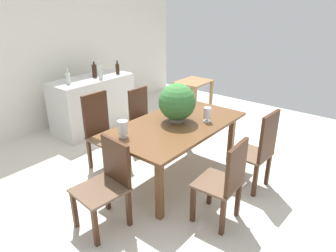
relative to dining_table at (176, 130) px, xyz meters
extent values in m
plane|color=silver|center=(0.00, 0.21, -0.66)|extent=(7.04, 7.04, 0.00)
cube|color=silver|center=(0.00, 2.81, 0.64)|extent=(6.40, 0.10, 2.60)
cube|color=brown|center=(0.00, 0.00, 0.07)|extent=(1.79, 1.01, 0.04)
cube|color=brown|center=(-0.77, -0.38, -0.31)|extent=(0.07, 0.07, 0.71)
cube|color=brown|center=(0.77, -0.38, -0.31)|extent=(0.07, 0.07, 0.71)
cube|color=brown|center=(-0.77, 0.38, -0.31)|extent=(0.07, 0.07, 0.71)
cube|color=brown|center=(0.77, 0.38, -0.31)|extent=(0.07, 0.07, 0.71)
cube|color=#422616|center=(-0.23, -0.66, -0.45)|extent=(0.05, 0.05, 0.42)
cube|color=#422616|center=(-0.59, -0.68, -0.45)|extent=(0.05, 0.05, 0.42)
cube|color=#422616|center=(-0.21, -1.00, -0.45)|extent=(0.05, 0.05, 0.42)
cube|color=#422616|center=(-0.57, -1.02, -0.45)|extent=(0.05, 0.05, 0.42)
cube|color=brown|center=(-0.40, -0.84, -0.23)|extent=(0.45, 0.43, 0.03)
cube|color=#422616|center=(-0.39, -1.02, 0.03)|extent=(0.40, 0.06, 0.49)
cube|color=#422616|center=(0.23, 0.65, -0.45)|extent=(0.05, 0.05, 0.42)
cube|color=#422616|center=(0.56, 0.64, -0.45)|extent=(0.05, 0.05, 0.42)
cube|color=#422616|center=(0.25, 1.04, -0.45)|extent=(0.05, 0.05, 0.42)
cube|color=#422616|center=(0.57, 1.03, -0.45)|extent=(0.05, 0.05, 0.42)
cube|color=brown|center=(0.40, 0.84, -0.23)|extent=(0.42, 0.47, 0.03)
cube|color=#422616|center=(0.41, 1.05, 0.02)|extent=(0.37, 0.05, 0.47)
cube|color=#422616|center=(-0.58, 0.64, -0.45)|extent=(0.05, 0.05, 0.42)
cube|color=#422616|center=(-0.23, 0.63, -0.45)|extent=(0.05, 0.05, 0.42)
cube|color=#422616|center=(-0.57, 1.05, -0.45)|extent=(0.05, 0.05, 0.42)
cube|color=#422616|center=(-0.22, 1.03, -0.45)|extent=(0.05, 0.05, 0.42)
cube|color=brown|center=(-0.40, 0.84, -0.23)|extent=(0.44, 0.49, 0.03)
cube|color=#422616|center=(-0.40, 1.06, 0.08)|extent=(0.39, 0.05, 0.58)
cube|color=#422616|center=(-1.41, 0.21, -0.45)|extent=(0.05, 0.05, 0.42)
cube|color=#422616|center=(-1.45, -0.17, -0.45)|extent=(0.05, 0.05, 0.42)
cube|color=#422616|center=(-1.02, 0.17, -0.45)|extent=(0.05, 0.05, 0.42)
cube|color=#422616|center=(-1.05, -0.21, -0.45)|extent=(0.05, 0.05, 0.42)
cube|color=brown|center=(-1.23, 0.00, -0.23)|extent=(0.51, 0.49, 0.03)
cube|color=#422616|center=(-1.02, -0.02, 0.02)|extent=(0.08, 0.42, 0.46)
cube|color=#422616|center=(0.58, -0.68, -0.45)|extent=(0.05, 0.05, 0.42)
cube|color=#422616|center=(0.24, -0.66, -0.45)|extent=(0.05, 0.05, 0.42)
cube|color=#422616|center=(0.57, -1.01, -0.45)|extent=(0.05, 0.05, 0.42)
cube|color=#422616|center=(0.22, -1.00, -0.45)|extent=(0.05, 0.05, 0.42)
cube|color=brown|center=(0.40, -0.84, -0.23)|extent=(0.44, 0.43, 0.03)
cube|color=#422616|center=(0.39, -1.02, 0.06)|extent=(0.39, 0.06, 0.56)
cylinder|color=gray|center=(0.06, 0.04, 0.13)|extent=(0.16, 0.16, 0.08)
sphere|color=#387538|center=(0.06, 0.04, 0.34)|extent=(0.46, 0.46, 0.46)
sphere|color=#DB9EB2|center=(0.22, 0.08, 0.46)|extent=(0.05, 0.05, 0.05)
sphere|color=#DB9EB2|center=(0.07, -0.15, 0.32)|extent=(0.05, 0.05, 0.05)
sphere|color=#DB9EB2|center=(0.06, -0.13, 0.34)|extent=(0.04, 0.04, 0.04)
sphere|color=#DB9EB2|center=(0.15, -0.08, 0.30)|extent=(0.05, 0.05, 0.05)
sphere|color=#DB9EB2|center=(0.23, 0.04, 0.40)|extent=(0.04, 0.04, 0.04)
cylinder|color=silver|center=(-0.69, 0.21, 0.09)|extent=(0.08, 0.08, 0.01)
cylinder|color=silver|center=(-0.69, 0.21, 0.11)|extent=(0.03, 0.03, 0.03)
cylinder|color=silver|center=(-0.69, 0.21, 0.21)|extent=(0.11, 0.11, 0.15)
cylinder|color=silver|center=(0.29, -0.26, 0.09)|extent=(0.09, 0.09, 0.01)
cylinder|color=silver|center=(0.29, -0.26, 0.11)|extent=(0.02, 0.02, 0.03)
cylinder|color=silver|center=(0.29, -0.26, 0.20)|extent=(0.09, 0.09, 0.14)
cylinder|color=silver|center=(0.59, 0.23, 0.09)|extent=(0.06, 0.06, 0.00)
cylinder|color=silver|center=(0.59, 0.23, 0.13)|extent=(0.01, 0.01, 0.08)
cone|color=silver|center=(0.59, 0.23, 0.20)|extent=(0.07, 0.07, 0.07)
cube|color=silver|center=(0.36, 2.10, -0.20)|extent=(1.41, 0.64, 0.92)
cylinder|color=black|center=(0.85, 1.96, 0.35)|extent=(0.07, 0.07, 0.18)
cylinder|color=black|center=(0.85, 1.96, 0.46)|extent=(0.03, 0.03, 0.06)
cylinder|color=#B2BFB7|center=(0.43, 1.92, 0.37)|extent=(0.07, 0.07, 0.22)
cylinder|color=#B2BFB7|center=(0.43, 1.92, 0.51)|extent=(0.03, 0.03, 0.08)
cylinder|color=black|center=(0.44, 2.09, 0.36)|extent=(0.08, 0.08, 0.21)
cylinder|color=black|center=(0.44, 2.09, 0.50)|extent=(0.03, 0.03, 0.05)
cylinder|color=#B2BFB7|center=(-0.09, 2.07, 0.34)|extent=(0.07, 0.07, 0.16)
cylinder|color=#B2BFB7|center=(-0.09, 2.07, 0.45)|extent=(0.03, 0.03, 0.08)
cube|color=olive|center=(1.99, 1.09, 0.03)|extent=(0.65, 0.54, 0.02)
cube|color=olive|center=(1.70, 0.86, -0.33)|extent=(0.05, 0.05, 0.68)
cube|color=olive|center=(2.27, 0.86, -0.33)|extent=(0.05, 0.05, 0.68)
cube|color=olive|center=(1.70, 1.32, -0.33)|extent=(0.05, 0.05, 0.68)
cube|color=olive|center=(2.27, 1.32, -0.33)|extent=(0.05, 0.05, 0.68)
camera|label=1|loc=(-2.76, -2.09, 1.52)|focal=32.56mm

